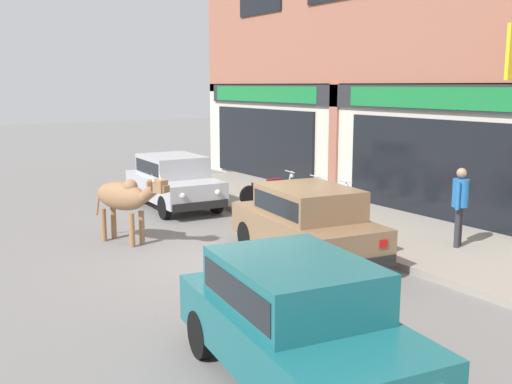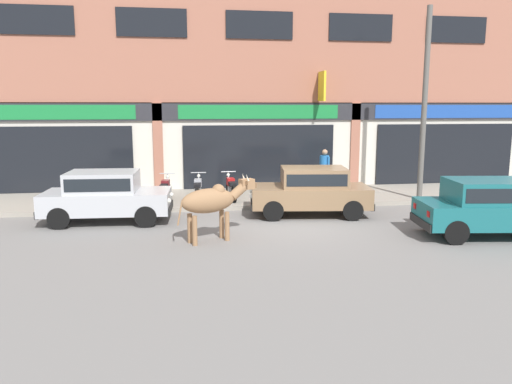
{
  "view_description": "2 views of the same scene",
  "coord_description": "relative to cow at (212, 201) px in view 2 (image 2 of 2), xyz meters",
  "views": [
    {
      "loc": [
        9.74,
        -5.71,
        3.36
      ],
      "look_at": [
        -0.69,
        1.0,
        1.13
      ],
      "focal_mm": 42.0,
      "sensor_mm": 36.0,
      "label": 1
    },
    {
      "loc": [
        -2.98,
        -13.22,
        3.3
      ],
      "look_at": [
        -0.84,
        1.0,
        0.79
      ],
      "focal_mm": 35.0,
      "sensor_mm": 36.0,
      "label": 2
    }
  ],
  "objects": [
    {
      "name": "car_0",
      "position": [
        6.94,
        -0.61,
        -0.19
      ],
      "size": [
        3.75,
        2.05,
        1.46
      ],
      "color": "black",
      "rests_on": "ground"
    },
    {
      "name": "utility_pole",
      "position": [
        7.29,
        3.81,
        2.3
      ],
      "size": [
        0.18,
        0.18,
        6.32
      ],
      "primitive_type": "cylinder",
      "color": "#595651",
      "rests_on": "sidewalk"
    },
    {
      "name": "cow",
      "position": [
        0.0,
        0.0,
        0.0
      ],
      "size": [
        2.02,
        1.12,
        1.61
      ],
      "color": "#936B47",
      "rests_on": "ground"
    },
    {
      "name": "ground_plane",
      "position": [
        2.28,
        1.31,
        -1.01
      ],
      "size": [
        90.0,
        90.0,
        0.0
      ],
      "primitive_type": "plane",
      "color": "slate"
    },
    {
      "name": "car_1",
      "position": [
        3.14,
        2.47,
        -0.19
      ],
      "size": [
        3.75,
        2.03,
        1.46
      ],
      "color": "black",
      "rests_on": "ground"
    },
    {
      "name": "car_2",
      "position": [
        -2.86,
        2.46,
        -0.19
      ],
      "size": [
        3.68,
        1.79,
        1.46
      ],
      "color": "black",
      "rests_on": "ground"
    },
    {
      "name": "pedestrian",
      "position": [
        4.38,
        5.35,
        0.12
      ],
      "size": [
        0.32,
        0.46,
        1.6
      ],
      "color": "#2D2D33",
      "rests_on": "sidewalk"
    },
    {
      "name": "motorcycle_1",
      "position": [
        -0.19,
        4.68,
        -0.48
      ],
      "size": [
        0.52,
        1.81,
        0.88
      ],
      "color": "black",
      "rests_on": "sidewalk"
    },
    {
      "name": "shop_building",
      "position": [
        2.28,
        7.34,
        3.99
      ],
      "size": [
        23.0,
        1.4,
        10.37
      ],
      "color": "#9E604C",
      "rests_on": "ground"
    },
    {
      "name": "motorcycle_2",
      "position": [
        0.94,
        4.76,
        -0.48
      ],
      "size": [
        0.52,
        1.81,
        0.88
      ],
      "color": "black",
      "rests_on": "sidewalk"
    },
    {
      "name": "motorcycle_0",
      "position": [
        -1.27,
        4.62,
        -0.48
      ],
      "size": [
        0.54,
        1.81,
        0.88
      ],
      "color": "black",
      "rests_on": "sidewalk"
    },
    {
      "name": "sidewalk",
      "position": [
        2.28,
        5.29,
        -0.93
      ],
      "size": [
        19.0,
        3.58,
        0.14
      ],
      "primitive_type": "cube",
      "color": "gray",
      "rests_on": "ground"
    }
  ]
}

